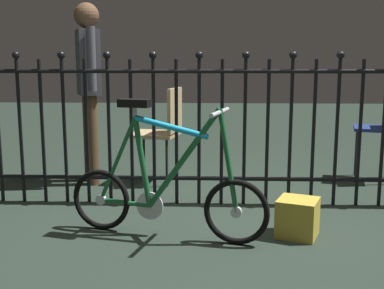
{
  "coord_description": "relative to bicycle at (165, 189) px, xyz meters",
  "views": [
    {
      "loc": [
        -0.02,
        -2.96,
        1.09
      ],
      "look_at": [
        -0.15,
        0.2,
        0.55
      ],
      "focal_mm": 44.99,
      "sensor_mm": 36.0,
      "label": 1
    }
  ],
  "objects": [
    {
      "name": "ground_plane",
      "position": [
        0.31,
        0.05,
        -0.31
      ],
      "size": [
        20.0,
        20.0,
        0.0
      ],
      "primitive_type": "plane",
      "color": "#222D25"
    },
    {
      "name": "iron_fence",
      "position": [
        0.25,
        0.73,
        0.31
      ],
      "size": [
        4.48,
        0.07,
        1.23
      ],
      "color": "black",
      "rests_on": "ground"
    },
    {
      "name": "bicycle",
      "position": [
        0.0,
        0.0,
        0.0
      ],
      "size": [
        1.28,
        0.47,
        0.87
      ],
      "color": "black",
      "rests_on": "ground"
    },
    {
      "name": "chair_tan",
      "position": [
        -0.15,
        1.41,
        0.21
      ],
      "size": [
        0.48,
        0.48,
        0.87
      ],
      "color": "black",
      "rests_on": "ground"
    },
    {
      "name": "chair_navy",
      "position": [
        1.87,
        1.55,
        0.24
      ],
      "size": [
        0.45,
        0.44,
        0.89
      ],
      "color": "black",
      "rests_on": "ground"
    },
    {
      "name": "person_visitor",
      "position": [
        -0.81,
        1.36,
        0.64
      ],
      "size": [
        0.28,
        0.45,
        1.6
      ],
      "color": "#4C3823",
      "rests_on": "ground"
    },
    {
      "name": "display_crate",
      "position": [
        0.84,
        0.04,
        -0.19
      ],
      "size": [
        0.31,
        0.31,
        0.24
      ],
      "primitive_type": "cube",
      "rotation": [
        0.0,
        0.0,
        -0.38
      ],
      "color": "#B29933",
      "rests_on": "ground"
    }
  ]
}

